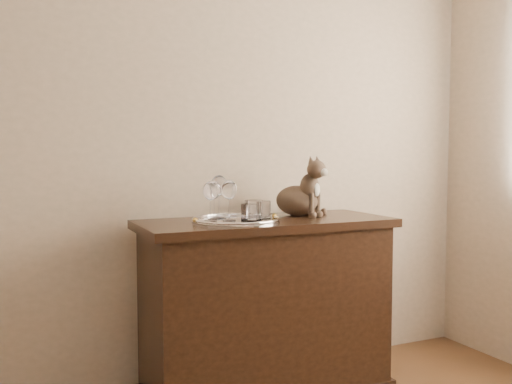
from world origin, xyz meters
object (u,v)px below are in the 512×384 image
wine_glass_c (211,201)px  tumbler_c (263,210)px  sideboard (266,308)px  tray (236,221)px  wine_glass_a (214,200)px  cat (298,186)px  wine_glass_d (229,200)px  wine_glass_b (219,197)px  tumbler_a (254,210)px  tumbler_b (249,213)px

wine_glass_c → tumbler_c: size_ratio=2.16×
sideboard → wine_glass_c: (-0.29, -0.03, 0.52)m
tray → wine_glass_a: 0.14m
wine_glass_a → cat: bearing=6.3°
wine_glass_d → cat: cat is taller
tray → wine_glass_d: (-0.04, -0.01, 0.10)m
wine_glass_b → tumbler_a: bearing=-46.8°
tumbler_c → sideboard: bearing=45.0°
wine_glass_a → cat: (0.47, 0.05, 0.05)m
wine_glass_c → cat: size_ratio=0.60×
wine_glass_b → tray: bearing=-64.0°
wine_glass_a → wine_glass_c: 0.08m
wine_glass_a → tumbler_c: (0.21, -0.07, -0.05)m
cat → sideboard: bearing=178.2°
wine_glass_c → tumbler_b: 0.18m
tray → tumbler_a: (0.07, -0.03, 0.05)m
sideboard → tumbler_b: (-0.14, -0.12, 0.47)m
sideboard → wine_glass_b: (-0.21, 0.06, 0.53)m
wine_glass_b → tumbler_a: (0.12, -0.13, -0.06)m
wine_glass_a → cat: 0.47m
wine_glass_c → tray: bearing=-2.1°
tumbler_c → wine_glass_d: bearing=-176.7°
wine_glass_c → tumbler_a: 0.20m
tumbler_a → tumbler_b: size_ratio=1.14×
wine_glass_a → tumbler_c: bearing=-19.1°
wine_glass_b → tumbler_a: 0.18m
cat → wine_glass_b: bearing=159.0°
wine_glass_d → tumbler_b: size_ratio=2.30×
sideboard → wine_glass_d: wine_glass_d is taller
wine_glass_a → tray: bearing=-41.2°
wine_glass_c → wine_glass_d: wine_glass_d is taller
wine_glass_d → tumbler_c: 0.18m
tumbler_a → tumbler_c: size_ratio=1.09×
tumbler_c → wine_glass_c: bearing=178.4°
wine_glass_d → tumbler_c: bearing=3.3°
tumbler_a → tray: bearing=155.8°
cat → tumbler_c: bearing=-178.3°
tumbler_b → tray: bearing=106.9°
tray → tumbler_c: tumbler_c is taller
wine_glass_d → tumbler_a: size_ratio=2.02×
wine_glass_b → cat: 0.43m
tray → wine_glass_b: wine_glass_b is taller
wine_glass_b → wine_glass_d: size_ratio=1.10×
wine_glass_b → tumbler_c: (0.18, -0.10, -0.06)m
tray → wine_glass_a: wine_glass_a is taller
wine_glass_d → tumbler_c: (0.17, 0.01, -0.05)m
sideboard → tray: 0.46m
wine_glass_b → wine_glass_d: bearing=-85.7°
tray → sideboard: bearing=10.3°
tumbler_a → tumbler_c: tumbler_a is taller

